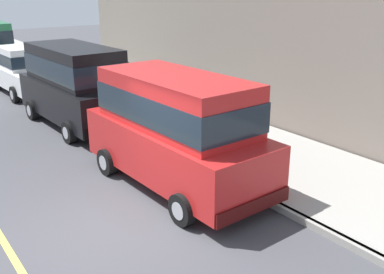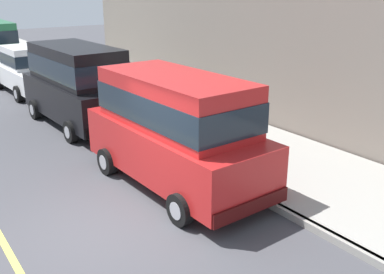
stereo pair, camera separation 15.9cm
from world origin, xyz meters
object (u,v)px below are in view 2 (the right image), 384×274
Objects in this scene: car_red_van at (175,126)px; fire_hydrant at (280,177)px; dog_black at (211,137)px; car_black_van at (77,82)px; car_white_sedan at (28,69)px.

fire_hydrant is (1.45, -1.81, -0.92)m from car_red_van.
dog_black is 1.04× the size of fire_hydrant.
car_black_van is at bearing 100.99° from fire_hydrant.
car_white_sedan is at bearing 96.44° from fire_hydrant.
car_black_van is 4.93m from dog_black.
car_red_van is 6.84× the size of fire_hydrant.
fire_hydrant is at bearing -83.56° from car_white_sedan.
car_white_sedan is 6.44× the size of fire_hydrant.
car_white_sedan is 6.21× the size of dog_black.
car_white_sedan is at bearing 101.03° from dog_black.
car_white_sedan is at bearing 90.04° from car_red_van.
car_white_sedan is (-0.01, 5.44, -0.41)m from car_black_van.
car_red_van is 2.50m from fire_hydrant.
car_black_van is (0.00, 5.63, 0.00)m from car_red_van.
car_red_van is at bearing -148.05° from dog_black.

